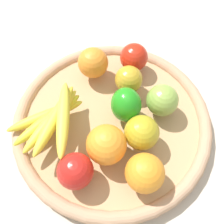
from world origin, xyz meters
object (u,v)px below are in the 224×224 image
(orange_1, at_px, (93,63))
(banana_bunch, at_px, (52,118))
(orange_2, at_px, (106,145))
(orange_0, at_px, (145,173))
(apple_1, at_px, (129,79))
(bell_pepper, at_px, (126,105))
(apple_0, at_px, (142,133))
(apple_2, at_px, (134,57))
(apple_4, at_px, (162,100))
(apple_3, at_px, (75,171))

(orange_1, bearing_deg, banana_bunch, -150.29)
(orange_2, height_order, orange_0, orange_2)
(orange_1, height_order, apple_1, orange_1)
(bell_pepper, bearing_deg, apple_0, -170.53)
(apple_2, bearing_deg, orange_0, -121.04)
(apple_4, height_order, orange_1, orange_1)
(apple_0, xyz_separation_m, orange_2, (-0.08, 0.02, 0.00))
(apple_2, bearing_deg, apple_3, -145.79)
(apple_1, bearing_deg, orange_0, -116.80)
(apple_3, bearing_deg, apple_2, 34.21)
(apple_2, height_order, orange_1, orange_1)
(banana_bunch, bearing_deg, apple_4, -21.63)
(apple_1, bearing_deg, apple_2, 44.93)
(bell_pepper, bearing_deg, apple_4, -95.13)
(bell_pepper, distance_m, apple_4, 0.08)
(apple_0, distance_m, apple_4, 0.10)
(bell_pepper, distance_m, orange_1, 0.15)
(apple_3, bearing_deg, apple_4, 8.89)
(apple_0, bearing_deg, apple_3, 179.00)
(orange_1, distance_m, apple_3, 0.27)
(apple_1, relative_size, apple_3, 0.92)
(banana_bunch, relative_size, apple_1, 2.74)
(apple_3, relative_size, orange_0, 0.93)
(banana_bunch, distance_m, orange_2, 0.13)
(apple_4, bearing_deg, bell_pepper, 158.27)
(orange_2, bearing_deg, orange_1, 66.72)
(apple_4, relative_size, orange_2, 0.88)
(apple_1, bearing_deg, banana_bunch, -179.91)
(orange_1, bearing_deg, orange_0, -100.87)
(apple_1, height_order, apple_3, apple_3)
(orange_1, bearing_deg, bell_pepper, -90.59)
(apple_2, relative_size, apple_4, 0.97)
(apple_0, bearing_deg, orange_2, 168.97)
(apple_4, bearing_deg, apple_1, 107.66)
(bell_pepper, bearing_deg, orange_1, 16.01)
(apple_4, bearing_deg, orange_0, -139.45)
(banana_bunch, bearing_deg, orange_1, 29.71)
(orange_1, bearing_deg, apple_2, -21.21)
(bell_pepper, xyz_separation_m, orange_2, (-0.09, -0.06, -0.00))
(apple_1, xyz_separation_m, apple_3, (-0.21, -0.13, 0.00))
(orange_1, height_order, orange_0, orange_0)
(bell_pepper, distance_m, apple_1, 0.08)
(banana_bunch, height_order, apple_3, same)
(apple_0, relative_size, apple_2, 1.06)
(apple_2, bearing_deg, banana_bunch, -168.75)
(banana_bunch, xyz_separation_m, orange_0, (0.10, -0.21, 0.00))
(bell_pepper, distance_m, banana_bunch, 0.16)
(orange_1, xyz_separation_m, apple_1, (0.05, -0.09, -0.00))
(orange_2, height_order, orange_1, orange_2)
(apple_4, xyz_separation_m, apple_1, (-0.03, 0.09, -0.00))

